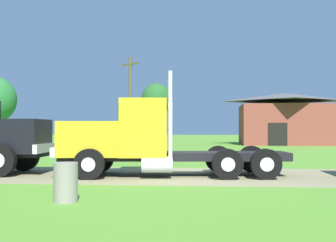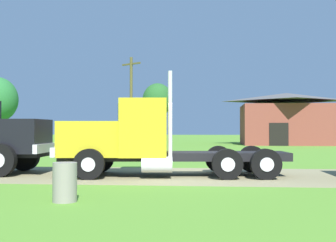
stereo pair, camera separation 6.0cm
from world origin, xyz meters
name	(u,v)px [view 2 (the right image)]	position (x,y,z in m)	size (l,w,h in m)	color
ground_plane	(189,175)	(0.00, 0.00, 0.00)	(200.00, 200.00, 0.00)	#568C2B
dirt_track	(189,175)	(0.00, 0.00, 0.00)	(120.00, 5.70, 0.01)	#88805A
truck_foreground_white	(140,140)	(-1.73, -0.26, 1.24)	(8.16, 3.29, 3.56)	black
steel_barrel	(65,182)	(-2.56, -5.79, 0.44)	(0.54, 0.54, 0.89)	gray
shed_building	(287,120)	(8.78, 30.80, 2.58)	(9.67, 8.27, 5.35)	brown
utility_pole_near	(131,99)	(-6.20, 23.02, 4.27)	(1.89, 1.36, 8.04)	brown
tree_mid	(158,100)	(-5.33, 35.89, 5.03)	(3.56, 3.56, 7.03)	#513823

